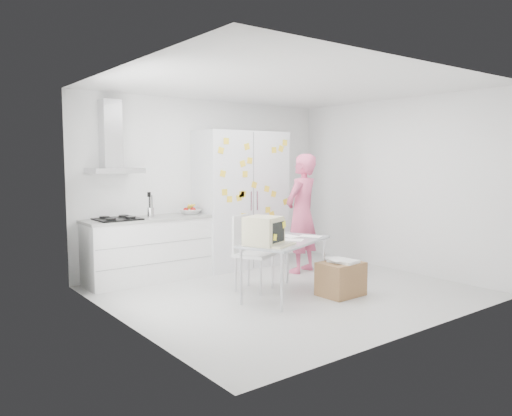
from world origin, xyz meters
TOP-DOWN VIEW (x-y plane):
  - floor at (0.00, 0.00)m, footprint 4.50×4.00m
  - walls at (0.00, 0.72)m, footprint 4.52×4.01m
  - ceiling at (0.00, 0.00)m, footprint 4.50×4.00m
  - counter_run at (-1.20, 1.70)m, footprint 1.84×0.63m
  - range_hood at (-1.65, 1.84)m, footprint 0.70×0.48m
  - tall_cabinet at (0.45, 1.67)m, footprint 1.50×0.68m
  - person at (0.94, 0.75)m, footprint 0.77×0.61m
  - desk at (-0.45, -0.22)m, footprint 1.50×1.12m
  - chair at (-0.35, 0.39)m, footprint 0.61×0.61m
  - cardboard_box at (0.42, -0.56)m, footprint 0.55×0.45m

SIDE VIEW (x-z plane):
  - floor at x=0.00m, z-range -0.02..0.00m
  - cardboard_box at x=0.42m, z-range -0.01..0.46m
  - counter_run at x=-1.20m, z-range -0.17..1.11m
  - chair at x=-0.35m, z-range 0.07..1.08m
  - desk at x=-0.45m, z-range 0.28..1.35m
  - person at x=0.94m, z-range 0.00..1.84m
  - tall_cabinet at x=0.45m, z-range 0.00..2.20m
  - walls at x=0.00m, z-range 0.00..2.70m
  - range_hood at x=-1.65m, z-range 1.45..2.46m
  - ceiling at x=0.00m, z-range 2.69..2.71m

